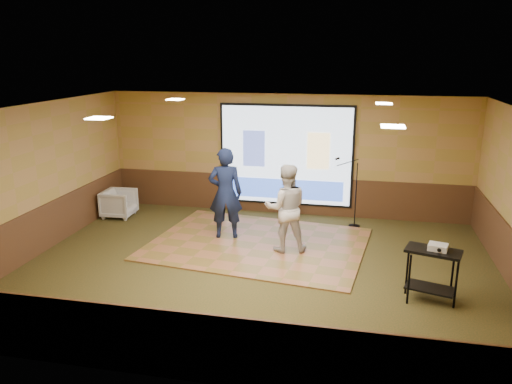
% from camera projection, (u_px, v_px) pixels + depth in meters
% --- Properties ---
extents(ground, '(9.00, 9.00, 0.00)m').
position_uv_depth(ground, '(258.00, 268.00, 9.47)').
color(ground, '#263116').
rests_on(ground, ground).
extents(room_shell, '(9.04, 7.04, 3.02)m').
position_uv_depth(room_shell, '(258.00, 160.00, 8.91)').
color(room_shell, '#B5894B').
rests_on(room_shell, ground).
extents(wainscot_back, '(9.00, 0.04, 0.95)m').
position_uv_depth(wainscot_back, '(285.00, 195.00, 12.63)').
color(wainscot_back, '#53311B').
rests_on(wainscot_back, ground).
extents(wainscot_front, '(9.00, 0.04, 0.95)m').
position_uv_depth(wainscot_front, '(200.00, 348.00, 6.06)').
color(wainscot_front, '#53311B').
rests_on(wainscot_front, ground).
extents(wainscot_left, '(0.04, 7.00, 0.95)m').
position_uv_depth(wainscot_left, '(44.00, 228.00, 10.23)').
color(wainscot_left, '#53311B').
rests_on(wainscot_left, ground).
extents(projector_screen, '(3.32, 0.06, 2.52)m').
position_uv_depth(projector_screen, '(286.00, 157.00, 12.32)').
color(projector_screen, black).
rests_on(projector_screen, room_shell).
extents(downlight_nw, '(0.32, 0.32, 0.02)m').
position_uv_depth(downlight_nw, '(175.00, 99.00, 10.81)').
color(downlight_nw, beige).
rests_on(downlight_nw, room_shell).
extents(downlight_ne, '(0.32, 0.32, 0.02)m').
position_uv_depth(downlight_ne, '(384.00, 103.00, 9.94)').
color(downlight_ne, beige).
rests_on(downlight_ne, room_shell).
extents(downlight_sw, '(0.32, 0.32, 0.02)m').
position_uv_depth(downlight_sw, '(99.00, 118.00, 7.70)').
color(downlight_sw, beige).
rests_on(downlight_sw, room_shell).
extents(downlight_se, '(0.32, 0.32, 0.02)m').
position_uv_depth(downlight_se, '(393.00, 126.00, 6.83)').
color(downlight_se, beige).
rests_on(downlight_se, room_shell).
extents(dance_floor, '(4.80, 3.88, 0.03)m').
position_uv_depth(dance_floor, '(258.00, 244.00, 10.65)').
color(dance_floor, '#9A5E38').
rests_on(dance_floor, ground).
extents(player_left, '(0.82, 0.63, 1.99)m').
position_uv_depth(player_left, '(225.00, 193.00, 10.74)').
color(player_left, '#141D3E').
rests_on(player_left, dance_floor).
extents(player_right, '(1.01, 0.87, 1.80)m').
position_uv_depth(player_right, '(286.00, 208.00, 10.02)').
color(player_right, beige).
rests_on(player_right, dance_floor).
extents(av_table, '(0.85, 0.45, 0.90)m').
position_uv_depth(av_table, '(432.00, 266.00, 8.07)').
color(av_table, black).
rests_on(av_table, ground).
extents(projector, '(0.35, 0.31, 0.10)m').
position_uv_depth(projector, '(438.00, 247.00, 7.97)').
color(projector, white).
rests_on(projector, av_table).
extents(mic_stand, '(0.65, 0.26, 1.65)m').
position_uv_depth(mic_stand, '(353.00, 206.00, 11.63)').
color(mic_stand, black).
rests_on(mic_stand, ground).
extents(banquet_chair, '(0.78, 0.76, 0.68)m').
position_uv_depth(banquet_chair, '(119.00, 203.00, 12.37)').
color(banquet_chair, gray).
rests_on(banquet_chair, ground).
extents(duffel_bag, '(0.46, 0.34, 0.26)m').
position_uv_depth(duffel_bag, '(289.00, 211.00, 12.46)').
color(duffel_bag, black).
rests_on(duffel_bag, ground).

